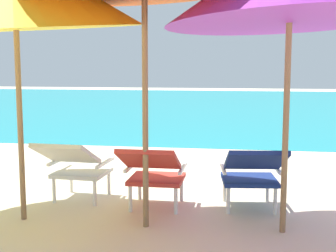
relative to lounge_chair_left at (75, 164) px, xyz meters
The scene contains 5 objects.
ground_plane 4.34m from the lounge_chair_left, 78.36° to the left, with size 40.00×40.00×0.00m, color beige.
ocean_band 12.38m from the lounge_chair_left, 85.95° to the left, with size 40.00×18.00×0.01m, color teal.
lounge_chair_left is the anchor object (origin of this frame).
lounge_chair_center 0.85m from the lounge_chair_left, 10.03° to the right, with size 0.55×0.87×0.68m.
lounge_chair_right 1.76m from the lounge_chair_left, ahead, with size 0.64×0.93×0.68m.
Camera 1 is at (0.78, -4.66, 1.40)m, focal length 50.05 mm.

